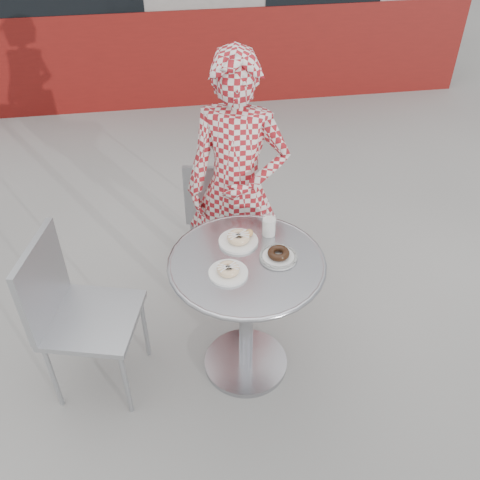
{
  "coord_description": "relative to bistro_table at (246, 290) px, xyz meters",
  "views": [
    {
      "loc": [
        -0.32,
        -1.93,
        2.53
      ],
      "look_at": [
        -0.0,
        0.11,
        0.87
      ],
      "focal_mm": 40.0,
      "sensor_mm": 36.0,
      "label": 1
    }
  ],
  "objects": [
    {
      "name": "chair_left",
      "position": [
        -0.81,
        0.03,
        -0.31
      ],
      "size": [
        0.56,
        0.56,
        0.95
      ],
      "rotation": [
        0.0,
        0.0,
        1.31
      ],
      "color": "#A5A8AD",
      "rests_on": "ground"
    },
    {
      "name": "plate_far",
      "position": [
        -0.02,
        0.15,
        0.22
      ],
      "size": [
        0.2,
        0.2,
        0.05
      ],
      "rotation": [
        0.0,
        0.0,
        0.06
      ],
      "color": "white",
      "rests_on": "bistro_table"
    },
    {
      "name": "bistro_table",
      "position": [
        0.0,
        0.0,
        0.0
      ],
      "size": [
        0.79,
        0.79,
        0.8
      ],
      "rotation": [
        0.0,
        0.0,
        -0.09
      ],
      "color": "#B4B4B9",
      "rests_on": "ground"
    },
    {
      "name": "plate_near",
      "position": [
        -0.1,
        -0.08,
        0.21
      ],
      "size": [
        0.19,
        0.19,
        0.05
      ],
      "rotation": [
        0.0,
        0.0,
        0.06
      ],
      "color": "white",
      "rests_on": "bistro_table"
    },
    {
      "name": "milk_cup",
      "position": [
        0.15,
        0.19,
        0.25
      ],
      "size": [
        0.07,
        0.07,
        0.12
      ],
      "rotation": [
        0.0,
        0.0,
        -0.38
      ],
      "color": "white",
      "rests_on": "bistro_table"
    },
    {
      "name": "plate_checker",
      "position": [
        0.16,
        0.0,
        0.21
      ],
      "size": [
        0.19,
        0.19,
        0.05
      ],
      "rotation": [
        0.0,
        0.0,
        0.12
      ],
      "color": "white",
      "rests_on": "bistro_table"
    },
    {
      "name": "chair_far",
      "position": [
        -0.02,
        0.99,
        -0.34
      ],
      "size": [
        0.48,
        0.48,
        0.85
      ],
      "rotation": [
        0.0,
        0.0,
        2.95
      ],
      "color": "#A5A8AD",
      "rests_on": "ground"
    },
    {
      "name": "seated_person",
      "position": [
        0.05,
        0.61,
        0.21
      ],
      "size": [
        0.69,
        0.56,
        1.63
      ],
      "primitive_type": "imported",
      "rotation": [
        0.0,
        0.0,
        -0.33
      ],
      "color": "maroon",
      "rests_on": "ground"
    },
    {
      "name": "ground",
      "position": [
        -0.02,
        -0.03,
        -0.6
      ],
      "size": [
        60.0,
        60.0,
        0.0
      ],
      "primitive_type": "plane",
      "color": "#A9A6A1",
      "rests_on": "ground"
    }
  ]
}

